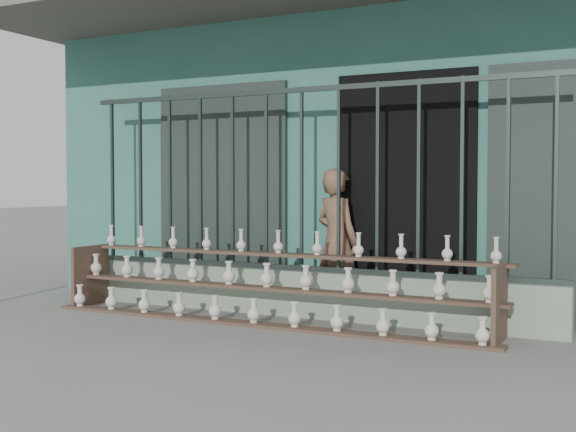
% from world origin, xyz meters
% --- Properties ---
extents(ground, '(60.00, 60.00, 0.00)m').
position_xyz_m(ground, '(0.00, 0.00, 0.00)').
color(ground, slate).
extents(workshop_building, '(7.40, 6.60, 3.21)m').
position_xyz_m(workshop_building, '(0.00, 4.23, 1.62)').
color(workshop_building, '#336D60').
rests_on(workshop_building, ground).
extents(parapet_wall, '(5.00, 0.20, 0.45)m').
position_xyz_m(parapet_wall, '(0.00, 1.30, 0.23)').
color(parapet_wall, gray).
rests_on(parapet_wall, ground).
extents(security_fence, '(5.00, 0.04, 1.80)m').
position_xyz_m(security_fence, '(-0.00, 1.30, 1.35)').
color(security_fence, '#283330').
rests_on(security_fence, parapet_wall).
extents(shelf_rack, '(4.50, 0.68, 0.85)m').
position_xyz_m(shelf_rack, '(-0.18, 0.89, 0.36)').
color(shelf_rack, brown).
rests_on(shelf_rack, ground).
extents(elderly_woman, '(0.63, 0.54, 1.46)m').
position_xyz_m(elderly_woman, '(0.24, 1.63, 0.73)').
color(elderly_woman, brown).
rests_on(elderly_woman, ground).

